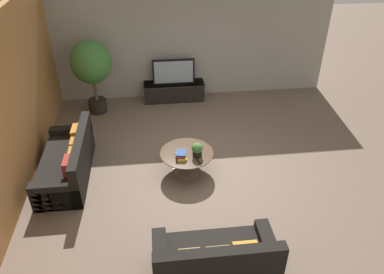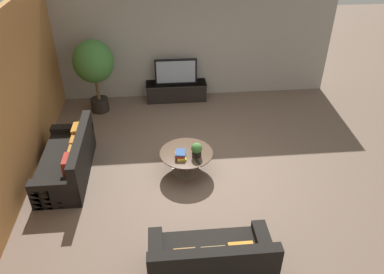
# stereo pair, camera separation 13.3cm
# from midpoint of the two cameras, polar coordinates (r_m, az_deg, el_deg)

# --- Properties ---
(ground_plane) EXTENTS (24.00, 24.00, 0.00)m
(ground_plane) POSITION_cam_midpoint_polar(r_m,az_deg,el_deg) (7.43, 1.78, -4.56)
(ground_plane) COLOR brown
(back_wall_stone) EXTENTS (7.40, 0.12, 3.00)m
(back_wall_stone) POSITION_cam_midpoint_polar(r_m,az_deg,el_deg) (9.61, -0.43, 14.73)
(back_wall_stone) COLOR #A39E93
(back_wall_stone) RESTS_ON ground
(side_wall_left) EXTENTS (0.12, 7.40, 3.00)m
(side_wall_left) POSITION_cam_midpoint_polar(r_m,az_deg,el_deg) (7.20, -25.03, 4.84)
(side_wall_left) COLOR #B2753D
(side_wall_left) RESTS_ON ground
(media_console) EXTENTS (1.55, 0.50, 0.46)m
(media_console) POSITION_cam_midpoint_polar(r_m,az_deg,el_deg) (9.78, -2.01, 7.05)
(media_console) COLOR black
(media_console) RESTS_ON ground
(television) EXTENTS (1.06, 0.13, 0.64)m
(television) POSITION_cam_midpoint_polar(r_m,az_deg,el_deg) (9.55, -2.07, 9.93)
(television) COLOR black
(television) RESTS_ON media_console
(coffee_table) EXTENTS (1.01, 1.01, 0.44)m
(coffee_table) POSITION_cam_midpoint_polar(r_m,az_deg,el_deg) (7.15, -0.34, -3.22)
(coffee_table) COLOR #756656
(coffee_table) RESTS_ON ground
(couch_by_wall) EXTENTS (0.84, 1.96, 0.84)m
(couch_by_wall) POSITION_cam_midpoint_polar(r_m,az_deg,el_deg) (7.45, -17.86, -3.56)
(couch_by_wall) COLOR black
(couch_by_wall) RESTS_ON ground
(couch_near_entry) EXTENTS (1.71, 0.84, 0.84)m
(couch_near_entry) POSITION_cam_midpoint_polar(r_m,az_deg,el_deg) (5.45, 3.66, -18.41)
(couch_near_entry) COLOR black
(couch_near_entry) RESTS_ON ground
(potted_palm_tall) EXTENTS (0.94, 0.94, 1.78)m
(potted_palm_tall) POSITION_cam_midpoint_polar(r_m,az_deg,el_deg) (9.09, -14.32, 10.66)
(potted_palm_tall) COLOR black
(potted_palm_tall) RESTS_ON ground
(potted_plant_tabletop) EXTENTS (0.21, 0.21, 0.27)m
(potted_plant_tabletop) POSITION_cam_midpoint_polar(r_m,az_deg,el_deg) (6.91, 1.27, -1.93)
(potted_plant_tabletop) COLOR black
(potted_plant_tabletop) RESTS_ON coffee_table
(book_stack) EXTENTS (0.22, 0.30, 0.11)m
(book_stack) POSITION_cam_midpoint_polar(r_m,az_deg,el_deg) (6.92, -1.23, -2.71)
(book_stack) COLOR gold
(book_stack) RESTS_ON coffee_table
(remote_black) EXTENTS (0.09, 0.16, 0.02)m
(remote_black) POSITION_cam_midpoint_polar(r_m,az_deg,el_deg) (6.83, 1.42, -3.73)
(remote_black) COLOR black
(remote_black) RESTS_ON coffee_table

